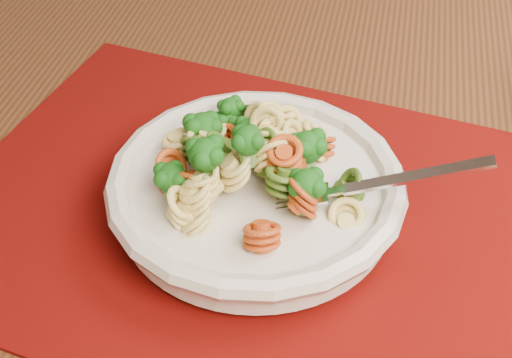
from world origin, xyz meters
The scene contains 5 objects.
dining_table centered at (-0.75, 0.22, 0.68)m, with size 1.74×1.40×0.77m.
placemat centered at (-0.72, 0.08, 0.77)m, with size 0.49×0.38×0.00m, color #5C0603.
pasta_bowl centered at (-0.70, 0.08, 0.80)m, with size 0.24×0.24×0.05m.
pasta_broccoli_heap centered at (-0.70, 0.08, 0.82)m, with size 0.20×0.20×0.06m, color #E7C672, non-canonical shape.
fork centered at (-0.65, 0.08, 0.82)m, with size 0.19×0.02×0.01m, color silver, non-canonical shape.
Camera 1 is at (-0.49, -0.29, 1.19)m, focal length 50.00 mm.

